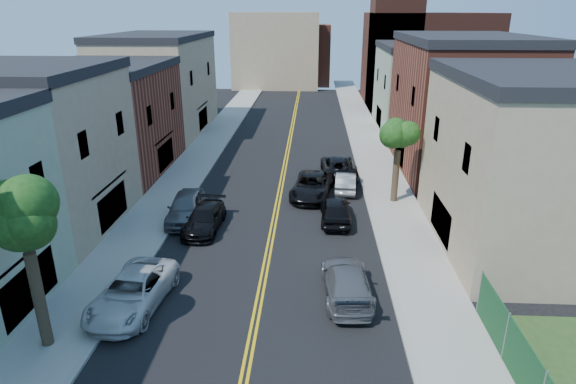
# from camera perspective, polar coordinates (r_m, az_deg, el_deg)

# --- Properties ---
(sidewalk_left) EXTENTS (3.20, 100.00, 0.15)m
(sidewalk_left) POSITION_cam_1_polar(r_m,az_deg,el_deg) (44.17, -10.53, 4.10)
(sidewalk_left) COLOR gray
(sidewalk_left) RESTS_ON ground
(sidewalk_right) EXTENTS (3.20, 100.00, 0.15)m
(sidewalk_right) POSITION_cam_1_polar(r_m,az_deg,el_deg) (43.35, 10.29, 3.80)
(sidewalk_right) COLOR gray
(sidewalk_right) RESTS_ON ground
(curb_left) EXTENTS (0.30, 100.00, 0.15)m
(curb_left) POSITION_cam_1_polar(r_m,az_deg,el_deg) (43.80, -8.29, 4.09)
(curb_left) COLOR gray
(curb_left) RESTS_ON ground
(curb_right) EXTENTS (0.30, 100.00, 0.15)m
(curb_right) POSITION_cam_1_polar(r_m,az_deg,el_deg) (43.15, 7.99, 3.86)
(curb_right) COLOR gray
(curb_right) RESTS_ON ground
(bldg_left_tan_near) EXTENTS (9.00, 10.00, 9.00)m
(bldg_left_tan_near) POSITION_cam_1_polar(r_m,az_deg,el_deg) (31.82, -28.01, 3.85)
(bldg_left_tan_near) COLOR #998466
(bldg_left_tan_near) RESTS_ON ground
(bldg_left_brick) EXTENTS (9.00, 12.00, 8.00)m
(bldg_left_brick) POSITION_cam_1_polar(r_m,az_deg,el_deg) (41.45, -20.44, 7.67)
(bldg_left_brick) COLOR brown
(bldg_left_brick) RESTS_ON ground
(bldg_left_tan_far) EXTENTS (9.00, 16.00, 9.50)m
(bldg_left_tan_far) POSITION_cam_1_polar(r_m,az_deg,el_deg) (54.25, -14.87, 11.87)
(bldg_left_tan_far) COLOR #998466
(bldg_left_tan_far) RESTS_ON ground
(bldg_right_tan) EXTENTS (9.00, 12.00, 9.00)m
(bldg_right_tan) POSITION_cam_1_polar(r_m,az_deg,el_deg) (28.87, 26.79, 2.54)
(bldg_right_tan) COLOR #998466
(bldg_right_tan) RESTS_ON ground
(bldg_right_brick) EXTENTS (9.00, 14.00, 10.00)m
(bldg_right_brick) POSITION_cam_1_polar(r_m,az_deg,el_deg) (41.56, 19.54, 9.23)
(bldg_right_brick) COLOR brown
(bldg_right_brick) RESTS_ON ground
(bldg_right_palegrn) EXTENTS (9.00, 12.00, 8.50)m
(bldg_right_palegrn) POSITION_cam_1_polar(r_m,az_deg,el_deg) (55.06, 15.51, 11.40)
(bldg_right_palegrn) COLOR gray
(bldg_right_palegrn) RESTS_ON ground
(church) EXTENTS (16.20, 14.20, 22.60)m
(church) POSITION_cam_1_polar(r_m,az_deg,el_deg) (69.87, 15.12, 15.73)
(church) COLOR #4C2319
(church) RESTS_ON ground
(backdrop_left) EXTENTS (14.00, 8.00, 12.00)m
(backdrop_left) POSITION_cam_1_polar(r_m,az_deg,el_deg) (83.67, -1.43, 16.24)
(backdrop_left) COLOR #998466
(backdrop_left) RESTS_ON ground
(backdrop_center) EXTENTS (10.00, 8.00, 10.00)m
(backdrop_center) POSITION_cam_1_polar(r_m,az_deg,el_deg) (87.53, 1.50, 15.77)
(backdrop_center) COLOR brown
(backdrop_center) RESTS_ON ground
(tree_left_mid) EXTENTS (5.20, 5.20, 9.29)m
(tree_left_mid) POSITION_cam_1_polar(r_m,az_deg,el_deg) (19.17, -29.23, 0.34)
(tree_left_mid) COLOR #3C301E
(tree_left_mid) RESTS_ON sidewalk_left
(tree_right_far) EXTENTS (4.40, 4.40, 8.03)m
(tree_right_far) POSITION_cam_1_polar(r_m,az_deg,el_deg) (32.38, 13.05, 8.31)
(tree_right_far) COLOR #3C301E
(tree_right_far) RESTS_ON sidewalk_right
(white_pickup) EXTENTS (3.08, 5.75, 1.53)m
(white_pickup) POSITION_cam_1_polar(r_m,az_deg,el_deg) (22.79, -17.76, -11.08)
(white_pickup) COLOR silver
(white_pickup) RESTS_ON ground
(grey_car_left) EXTENTS (2.33, 5.17, 1.72)m
(grey_car_left) POSITION_cam_1_polar(r_m,az_deg,el_deg) (30.87, -11.86, -1.74)
(grey_car_left) COLOR #515558
(grey_car_left) RESTS_ON ground
(black_car_left) EXTENTS (2.14, 4.85, 1.39)m
(black_car_left) POSITION_cam_1_polar(r_m,az_deg,el_deg) (29.40, -9.77, -3.10)
(black_car_left) COLOR black
(black_car_left) RESTS_ON ground
(grey_car_right) EXTENTS (2.34, 5.26, 1.50)m
(grey_car_right) POSITION_cam_1_polar(r_m,az_deg,el_deg) (22.65, 6.90, -10.41)
(grey_car_right) COLOR #55575C
(grey_car_right) RESTS_ON ground
(black_car_right) EXTENTS (1.84, 4.57, 1.56)m
(black_car_right) POSITION_cam_1_polar(r_m,az_deg,el_deg) (30.19, 5.61, -2.06)
(black_car_right) COLOR black
(black_car_right) RESTS_ON ground
(silver_car_right) EXTENTS (1.74, 4.21, 1.35)m
(silver_car_right) POSITION_cam_1_polar(r_m,az_deg,el_deg) (35.48, 6.78, 1.23)
(silver_car_right) COLOR #9B9FA3
(silver_car_right) RESTS_ON ground
(dark_car_right_far) EXTENTS (2.84, 5.73, 1.56)m
(dark_car_right_far) POSITION_cam_1_polar(r_m,az_deg,el_deg) (38.57, 5.93, 3.02)
(dark_car_right_far) COLOR black
(dark_car_right_far) RESTS_ON ground
(black_suv_lane) EXTENTS (3.32, 5.91, 1.56)m
(black_suv_lane) POSITION_cam_1_polar(r_m,az_deg,el_deg) (34.12, 2.83, 0.73)
(black_suv_lane) COLOR black
(black_suv_lane) RESTS_ON ground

